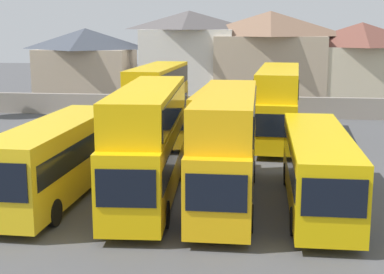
% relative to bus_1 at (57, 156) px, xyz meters
% --- Properties ---
extents(ground, '(140.00, 140.00, 0.00)m').
position_rel_bus_1_xyz_m(ground, '(5.73, 18.37, -2.02)').
color(ground, '#4C4C4F').
extents(depot_boundary_wall, '(56.00, 0.50, 1.80)m').
position_rel_bus_1_xyz_m(depot_boundary_wall, '(5.73, 24.43, -1.12)').
color(depot_boundary_wall, gray).
rests_on(depot_boundary_wall, ground).
extents(bus_1, '(2.82, 11.15, 3.55)m').
position_rel_bus_1_xyz_m(bus_1, '(0.00, 0.00, 0.00)').
color(bus_1, yellow).
rests_on(bus_1, ground).
extents(bus_2, '(3.11, 11.86, 5.10)m').
position_rel_bus_1_xyz_m(bus_2, '(4.11, 0.51, 0.85)').
color(bus_2, yellow).
rests_on(bus_2, ground).
extents(bus_3, '(2.53, 11.47, 4.95)m').
position_rel_bus_1_xyz_m(bus_3, '(7.61, 0.42, 0.77)').
color(bus_3, '#F2B010').
rests_on(bus_3, ground).
extents(bus_4, '(2.58, 11.26, 3.29)m').
position_rel_bus_1_xyz_m(bus_4, '(11.56, 0.12, -0.14)').
color(bus_4, '#E3B70A').
rests_on(bus_4, ground).
extents(bus_5, '(2.90, 10.89, 5.02)m').
position_rel_bus_1_xyz_m(bus_5, '(2.00, 14.58, 0.80)').
color(bus_5, '#E6B30B').
rests_on(bus_5, ground).
extents(bus_6, '(2.98, 11.00, 3.39)m').
position_rel_bus_1_xyz_m(bus_6, '(6.14, 14.80, -0.08)').
color(bus_6, yellow).
rests_on(bus_6, ground).
extents(bus_7, '(3.34, 12.12, 4.97)m').
position_rel_bus_1_xyz_m(bus_7, '(10.26, 14.26, 0.78)').
color(bus_7, yellow).
rests_on(bus_7, ground).
extents(house_terrace_left, '(9.89, 7.54, 7.42)m').
position_rel_bus_1_xyz_m(house_terrace_left, '(-9.29, 34.77, 1.77)').
color(house_terrace_left, tan).
rests_on(house_terrace_left, ground).
extents(house_terrace_centre, '(9.54, 7.96, 9.19)m').
position_rel_bus_1_xyz_m(house_terrace_centre, '(1.70, 34.60, 2.65)').
color(house_terrace_centre, silver).
rests_on(house_terrace_centre, ground).
extents(house_terrace_right, '(11.27, 6.61, 9.12)m').
position_rel_bus_1_xyz_m(house_terrace_right, '(9.91, 33.53, 2.63)').
color(house_terrace_right, tan).
rests_on(house_terrace_right, ground).
extents(house_terrace_far_right, '(10.26, 6.48, 8.02)m').
position_rel_bus_1_xyz_m(house_terrace_far_right, '(18.74, 33.58, 2.07)').
color(house_terrace_far_right, beige).
rests_on(house_terrace_far_right, ground).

